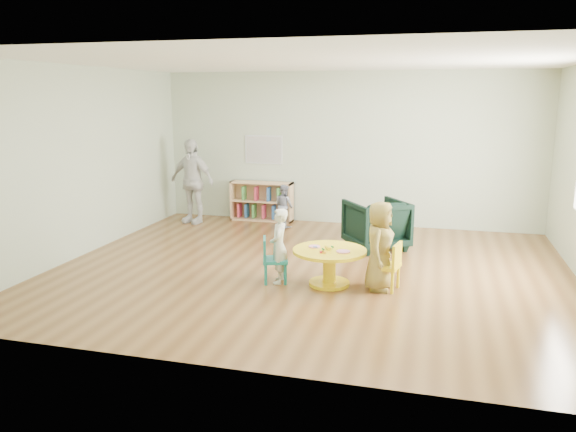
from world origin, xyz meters
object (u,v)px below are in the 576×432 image
object	(u,v)px
activity_table	(329,260)
bookshelf	(262,201)
kid_chair_right	(389,265)
armchair	(376,224)
child_right	(380,246)
toddler	(284,206)
child_left	(279,246)
adult_caretaker	(192,181)
kid_chair_left	(272,259)

from	to	relation	value
activity_table	bookshelf	size ratio (longest dim) A/B	0.78
kid_chair_right	armchair	bearing A→B (deg)	22.83
armchair	child_right	bearing A→B (deg)	62.26
toddler	child_left	bearing A→B (deg)	142.15
activity_table	child_right	bearing A→B (deg)	-0.85
kid_chair_right	armchair	distance (m)	1.94
child_right	child_left	bearing A→B (deg)	98.89
kid_chair_right	adult_caretaker	world-z (taller)	adult_caretaker
child_left	toddler	xyz separation A→B (m)	(-0.76, 3.02, -0.09)
child_left	child_right	world-z (taller)	child_right
armchair	kid_chair_right	bearing A→B (deg)	65.90
armchair	adult_caretaker	distance (m)	3.71
bookshelf	child_right	xyz separation A→B (m)	(2.61, -3.42, 0.19)
activity_table	child_left	xyz separation A→B (m)	(-0.65, -0.07, 0.16)
bookshelf	toddler	size ratio (longest dim) A/B	1.52
kid_chair_right	toddler	xyz separation A→B (m)	(-2.16, 2.95, 0.07)
activity_table	kid_chair_left	world-z (taller)	kid_chair_left
armchair	toddler	xyz separation A→B (m)	(-1.79, 1.04, 0.00)
kid_chair_right	adult_caretaker	xyz separation A→B (m)	(-3.93, 2.86, 0.47)
kid_chair_left	child_left	world-z (taller)	child_left
child_left	child_right	size ratio (longest dim) A/B	0.87
armchair	child_right	size ratio (longest dim) A/B	0.77
activity_table	bookshelf	bearing A→B (deg)	120.20
toddler	armchair	bearing A→B (deg)	-172.32
armchair	child_left	distance (m)	2.23
activity_table	kid_chair_right	bearing A→B (deg)	0.53
child_right	adult_caretaker	bearing A→B (deg)	59.12
activity_table	toddler	distance (m)	3.27
toddler	kid_chair_right	bearing A→B (deg)	164.17
kid_chair_left	child_left	bearing A→B (deg)	83.04
armchair	toddler	bearing A→B (deg)	-65.35
kid_chair_left	child_right	bearing A→B (deg)	75.76
adult_caretaker	kid_chair_left	bearing A→B (deg)	-37.96
kid_chair_right	child_left	xyz separation A→B (m)	(-1.39, -0.08, 0.16)
toddler	adult_caretaker	world-z (taller)	adult_caretaker
armchair	adult_caretaker	bearing A→B (deg)	-50.17
child_left	adult_caretaker	size ratio (longest dim) A/B	0.61
activity_table	armchair	size ratio (longest dim) A/B	1.09
kid_chair_left	bookshelf	bearing A→B (deg)	-177.78
kid_chair_right	armchair	world-z (taller)	armchair
kid_chair_left	toddler	bearing A→B (deg)	175.04
armchair	kid_chair_left	bearing A→B (deg)	25.71
armchair	adult_caretaker	world-z (taller)	adult_caretaker
armchair	activity_table	bearing A→B (deg)	43.69
activity_table	adult_caretaker	distance (m)	4.31
activity_table	child_left	size ratio (longest dim) A/B	0.97
kid_chair_right	child_left	bearing A→B (deg)	104.98
adult_caretaker	activity_table	bearing A→B (deg)	-29.63
activity_table	toddler	size ratio (longest dim) A/B	1.19
armchair	child_left	world-z (taller)	child_left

